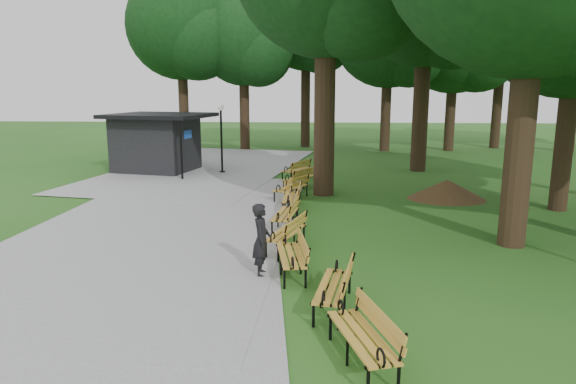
# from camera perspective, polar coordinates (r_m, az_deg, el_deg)

# --- Properties ---
(ground) EXTENTS (100.00, 100.00, 0.00)m
(ground) POSITION_cam_1_polar(r_m,az_deg,el_deg) (12.60, -0.34, -7.39)
(ground) COLOR #205418
(ground) RESTS_ON ground
(path) EXTENTS (12.00, 38.00, 0.06)m
(path) POSITION_cam_1_polar(r_m,az_deg,el_deg) (16.16, -13.99, -3.38)
(path) COLOR gray
(path) RESTS_ON ground
(person) EXTENTS (0.41, 0.61, 1.63)m
(person) POSITION_cam_1_polar(r_m,az_deg,el_deg) (11.30, -2.96, -5.31)
(person) COLOR black
(person) RESTS_ON ground
(kiosk) EXTENTS (5.26, 4.81, 2.84)m
(kiosk) POSITION_cam_1_polar(r_m,az_deg,el_deg) (26.26, -14.36, 5.30)
(kiosk) COLOR black
(kiosk) RESTS_ON ground
(lamp_post) EXTENTS (0.32, 0.32, 3.32)m
(lamp_post) POSITION_cam_1_polar(r_m,az_deg,el_deg) (24.98, -7.39, 7.46)
(lamp_post) COLOR black
(lamp_post) RESTS_ON ground
(dirt_mound) EXTENTS (2.40, 2.40, 0.74)m
(dirt_mound) POSITION_cam_1_polar(r_m,az_deg,el_deg) (20.01, 17.11, 0.29)
(dirt_mound) COLOR #47301C
(dirt_mound) RESTS_ON ground
(bench_0) EXTENTS (1.15, 2.00, 0.88)m
(bench_0) POSITION_cam_1_polar(r_m,az_deg,el_deg) (8.04, 8.13, -15.52)
(bench_0) COLOR #BF8B2C
(bench_0) RESTS_ON ground
(bench_1) EXTENTS (0.95, 1.98, 0.88)m
(bench_1) POSITION_cam_1_polar(r_m,az_deg,el_deg) (9.79, 4.99, -10.37)
(bench_1) COLOR #BF8B2C
(bench_1) RESTS_ON ground
(bench_2) EXTENTS (0.92, 1.98, 0.88)m
(bench_2) POSITION_cam_1_polar(r_m,az_deg,el_deg) (11.46, 0.33, -7.01)
(bench_2) COLOR #BF8B2C
(bench_2) RESTS_ON ground
(bench_3) EXTENTS (1.14, 2.00, 0.88)m
(bench_3) POSITION_cam_1_polar(r_m,az_deg,el_deg) (13.19, -0.22, -4.52)
(bench_3) COLOR #BF8B2C
(bench_3) RESTS_ON ground
(bench_4) EXTENTS (0.88, 1.97, 0.88)m
(bench_4) POSITION_cam_1_polar(r_m,az_deg,el_deg) (15.11, -0.30, -2.45)
(bench_4) COLOR #BF8B2C
(bench_4) RESTS_ON ground
(bench_5) EXTENTS (0.68, 1.91, 0.88)m
(bench_5) POSITION_cam_1_polar(r_m,az_deg,el_deg) (17.43, 0.38, -0.57)
(bench_5) COLOR #BF8B2C
(bench_5) RESTS_ON ground
(bench_6) EXTENTS (1.44, 1.98, 0.88)m
(bench_6) POSITION_cam_1_polar(r_m,az_deg,el_deg) (19.04, 0.34, 0.46)
(bench_6) COLOR #BF8B2C
(bench_6) RESTS_ON ground
(bench_7) EXTENTS (1.52, 1.96, 0.88)m
(bench_7) POSITION_cam_1_polar(r_m,az_deg,el_deg) (21.14, 1.26, 1.56)
(bench_7) COLOR #BF8B2C
(bench_7) RESTS_ON ground
(bench_8) EXTENTS (1.46, 1.98, 0.88)m
(bench_8) POSITION_cam_1_polar(r_m,az_deg,el_deg) (23.32, 0.91, 2.50)
(bench_8) COLOR #BF8B2C
(bench_8) RESTS_ON ground
(tree_backdrop) EXTENTS (36.47, 9.42, 16.59)m
(tree_backdrop) POSITION_cam_1_polar(r_m,az_deg,el_deg) (35.78, 13.13, 17.95)
(tree_backdrop) COLOR black
(tree_backdrop) RESTS_ON ground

